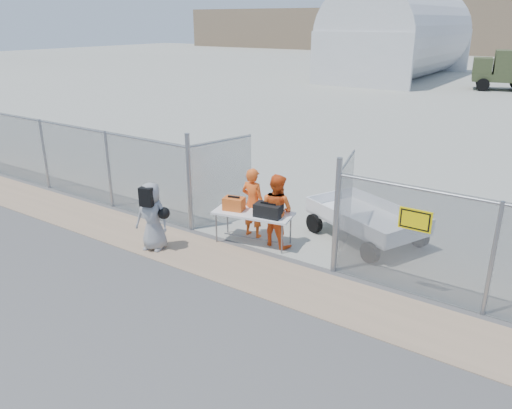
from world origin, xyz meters
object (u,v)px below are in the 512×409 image
Objects in this scene: security_worker_left at (253,203)px; utility_trailer at (366,222)px; folding_table at (253,228)px; visitor at (152,217)px; security_worker_right at (277,210)px.

security_worker_left reaches higher than utility_trailer.
visitor reaches higher than folding_table.
security_worker_left is 1.00× the size of security_worker_right.
folding_table is 2.38m from visitor.
security_worker_right is 1.08× the size of visitor.
visitor is at bearing 52.56° from security_worker_left.
visitor is (-1.49, -1.91, -0.06)m from security_worker_left.
utility_trailer is (3.87, 3.29, -0.37)m from visitor.
visitor is at bearing -150.04° from folding_table.
folding_table is at bearing 31.86° from security_worker_right.
security_worker_right reaches higher than visitor.
utility_trailer is (1.63, 1.49, -0.44)m from security_worker_right.
visitor is at bearing 45.74° from security_worker_right.
security_worker_left reaches higher than folding_table.
security_worker_right is 2.88m from visitor.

